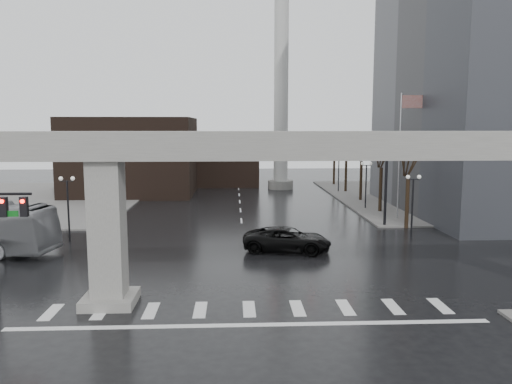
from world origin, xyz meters
TOP-DOWN VIEW (x-y plane):
  - ground at (0.00, 0.00)m, footprint 160.00×160.00m
  - sidewalk_ne at (26.00, 36.00)m, footprint 28.00×36.00m
  - sidewalk_nw at (-26.00, 36.00)m, footprint 28.00×36.00m
  - elevated_guideway at (1.26, 0.00)m, footprint 48.00×2.60m
  - building_far_left at (-14.00, 42.00)m, footprint 16.00×14.00m
  - building_far_mid at (-2.00, 52.00)m, footprint 10.00×10.00m
  - smokestack at (6.00, 46.00)m, footprint 3.60×3.60m
  - signal_mast_arm at (8.99, 18.80)m, footprint 12.12×0.43m
  - signal_left_pole at (-12.25, 0.50)m, footprint 2.30×0.30m
  - flagpole_assembly at (15.29, 22.00)m, footprint 2.06×0.12m
  - lamp_right_0 at (13.50, 14.00)m, footprint 1.22×0.32m
  - lamp_right_1 at (13.50, 28.00)m, footprint 1.22×0.32m
  - lamp_right_2 at (13.50, 42.00)m, footprint 1.22×0.32m
  - lamp_left_0 at (-13.50, 14.00)m, footprint 1.22×0.32m
  - lamp_left_1 at (-13.50, 28.00)m, footprint 1.22×0.32m
  - lamp_left_2 at (-13.50, 42.00)m, footprint 1.22×0.32m
  - tree_right_0 at (14.53, 18.02)m, footprint 1.09×1.58m
  - tree_right_1 at (14.53, 26.02)m, footprint 1.09×1.61m
  - tree_right_2 at (14.53, 34.02)m, footprint 1.10×1.63m
  - tree_right_3 at (14.53, 42.02)m, footprint 1.11×1.66m
  - tree_right_4 at (14.53, 50.02)m, footprint 1.12×1.69m
  - pickup_truck at (3.11, 10.29)m, footprint 6.71×4.11m

SIDE VIEW (x-z plane):
  - ground at x=0.00m, z-range 0.00..0.00m
  - sidewalk_ne at x=26.00m, z-range 0.00..0.15m
  - sidewalk_nw at x=-26.00m, z-range 0.00..0.15m
  - pickup_truck at x=3.11m, z-range 0.00..1.74m
  - tree_right_0 at x=14.53m, z-range -0.97..6.54m
  - tree_right_1 at x=14.53m, z-range -0.99..6.69m
  - tree_right_2 at x=14.53m, z-range -1.01..6.84m
  - tree_right_3 at x=14.53m, z-range -1.03..6.99m
  - tree_right_4 at x=14.53m, z-range -1.05..7.14m
  - lamp_right_0 at x=13.50m, z-range 0.92..6.03m
  - lamp_right_1 at x=13.50m, z-range 0.92..6.03m
  - lamp_right_2 at x=13.50m, z-range 0.92..6.03m
  - lamp_left_0 at x=-13.50m, z-range 0.92..6.03m
  - lamp_left_1 at x=-13.50m, z-range 0.92..6.03m
  - lamp_left_2 at x=-13.50m, z-range 0.92..6.03m
  - building_far_mid at x=-2.00m, z-range 0.00..8.00m
  - signal_left_pole at x=-12.25m, z-range 1.07..7.07m
  - building_far_left at x=-14.00m, z-range 0.00..10.00m
  - signal_mast_arm at x=8.99m, z-range 1.83..9.83m
  - elevated_guideway at x=1.26m, z-range 2.53..11.23m
  - flagpole_assembly at x=15.29m, z-range 1.53..13.53m
  - smokestack at x=6.00m, z-range -1.65..28.35m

